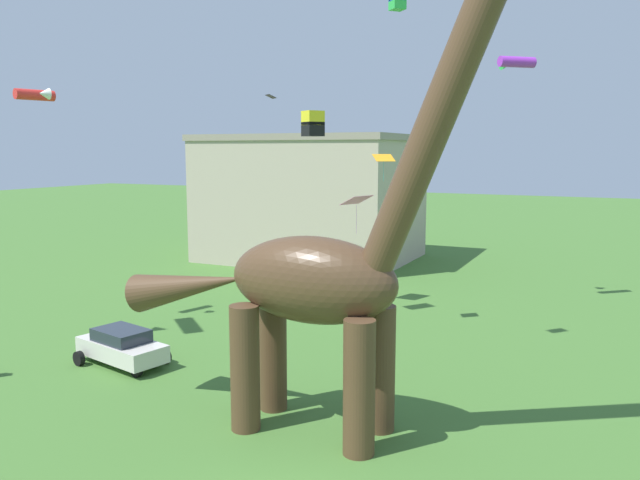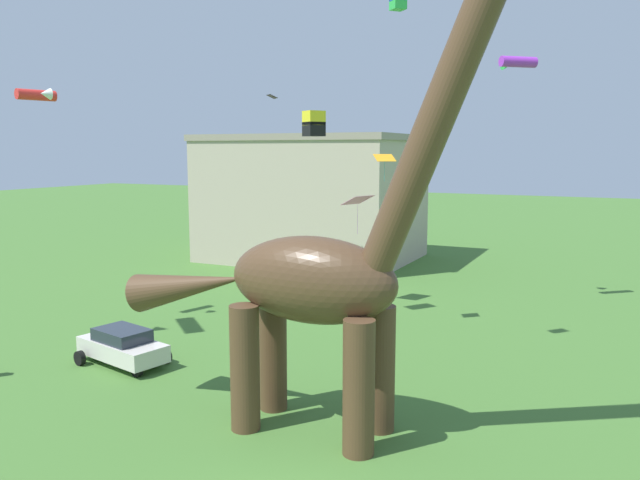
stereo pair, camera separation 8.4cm
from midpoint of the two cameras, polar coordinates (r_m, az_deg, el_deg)
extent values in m
cylinder|color=#513823|center=(20.70, 5.60, -11.52)|extent=(0.96, 0.96, 4.13)
cylinder|color=#513823|center=(19.10, 3.66, -13.22)|extent=(0.96, 0.96, 4.13)
cylinder|color=#513823|center=(22.28, -4.16, -10.06)|extent=(0.96, 0.96, 4.13)
cylinder|color=#513823|center=(20.80, -6.71, -11.44)|extent=(0.96, 0.96, 4.13)
ellipsoid|color=#513823|center=(19.85, -0.58, -3.63)|extent=(5.66, 2.44, 2.78)
cylinder|color=#513823|center=(18.11, 10.00, 9.31)|extent=(4.06, 1.04, 8.05)
cone|color=#513823|center=(22.44, -11.54, -4.08)|extent=(4.97, 1.39, 2.36)
cube|color=silver|center=(28.29, -17.38, -9.40)|extent=(4.49, 2.67, 0.72)
cube|color=#232B35|center=(28.12, -17.43, -8.20)|extent=(2.56, 2.03, 0.52)
cylinder|color=black|center=(28.05, -13.72, -10.19)|extent=(0.65, 0.35, 0.62)
cylinder|color=black|center=(26.78, -16.18, -11.17)|extent=(0.65, 0.35, 0.62)
cylinder|color=black|center=(30.04, -18.37, -9.14)|extent=(0.65, 0.35, 0.62)
cylinder|color=black|center=(28.86, -20.86, -9.97)|extent=(0.65, 0.35, 0.62)
cylinder|color=red|center=(34.70, -24.27, 11.89)|extent=(1.05, 1.96, 0.53)
cone|color=white|center=(33.75, -23.55, 12.06)|extent=(0.67, 0.61, 0.56)
cube|color=orange|center=(31.34, 5.95, 7.42)|extent=(1.20, 1.17, 0.36)
cylinder|color=#19B2B7|center=(31.35, 5.93, 6.24)|extent=(0.01, 0.01, 1.00)
cube|color=green|center=(27.10, 7.18, 20.43)|extent=(0.76, 0.76, 0.43)
cube|color=yellow|center=(32.67, -0.49, 10.99)|extent=(1.25, 1.25, 0.72)
cube|color=black|center=(32.65, -0.49, 10.01)|extent=(1.25, 1.25, 0.72)
cube|color=pink|center=(36.48, 3.50, 3.62)|extent=(1.69, 2.01, 0.56)
cylinder|color=purple|center=(36.59, 3.49, 1.88)|extent=(0.01, 0.01, 1.72)
cube|color=black|center=(40.70, -4.30, 12.84)|extent=(0.92, 0.89, 0.23)
cylinder|color=purple|center=(37.36, 17.59, 15.14)|extent=(1.97, 1.80, 0.59)
cone|color=green|center=(38.33, 16.65, 14.99)|extent=(0.80, 0.81, 0.61)
cube|color=#B7A893|center=(52.44, -0.61, 3.60)|extent=(16.24, 12.18, 9.75)
cube|color=gray|center=(52.29, -0.62, 9.21)|extent=(16.56, 12.42, 0.50)
camera|label=1|loc=(0.04, -89.88, 0.02)|focal=35.31mm
camera|label=2|loc=(0.04, 90.12, -0.02)|focal=35.31mm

